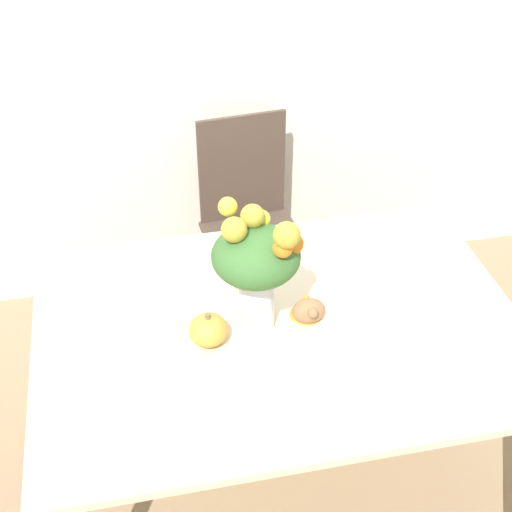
{
  "coord_description": "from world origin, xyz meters",
  "views": [
    {
      "loc": [
        -0.43,
        -1.69,
        2.29
      ],
      "look_at": [
        -0.08,
        -0.0,
        1.01
      ],
      "focal_mm": 50.0,
      "sensor_mm": 36.0,
      "label": 1
    }
  ],
  "objects_px": {
    "dining_chair_near_window": "(250,223)",
    "pumpkin": "(208,330)",
    "flower_vase": "(257,264)",
    "turkey_figurine": "(307,307)"
  },
  "relations": [
    {
      "from": "dining_chair_near_window",
      "to": "pumpkin",
      "type": "bearing_deg",
      "value": -114.49
    },
    {
      "from": "flower_vase",
      "to": "turkey_figurine",
      "type": "relative_size",
      "value": 3.1
    },
    {
      "from": "turkey_figurine",
      "to": "dining_chair_near_window",
      "type": "relative_size",
      "value": 0.15
    },
    {
      "from": "flower_vase",
      "to": "dining_chair_near_window",
      "type": "bearing_deg",
      "value": 79.82
    },
    {
      "from": "flower_vase",
      "to": "turkey_figurine",
      "type": "distance_m",
      "value": 0.27
    },
    {
      "from": "turkey_figurine",
      "to": "dining_chair_near_window",
      "type": "height_order",
      "value": "dining_chair_near_window"
    },
    {
      "from": "pumpkin",
      "to": "dining_chair_near_window",
      "type": "height_order",
      "value": "dining_chair_near_window"
    },
    {
      "from": "pumpkin",
      "to": "dining_chair_near_window",
      "type": "bearing_deg",
      "value": 71.15
    },
    {
      "from": "pumpkin",
      "to": "turkey_figurine",
      "type": "height_order",
      "value": "pumpkin"
    },
    {
      "from": "turkey_figurine",
      "to": "flower_vase",
      "type": "bearing_deg",
      "value": -176.41
    }
  ]
}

